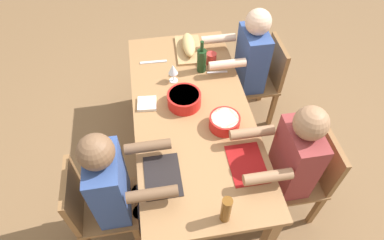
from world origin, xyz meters
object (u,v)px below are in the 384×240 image
(chair_far_left, at_px, (263,78))
(cup_far_left, at_px, (211,59))
(diner_far_right, at_px, (289,161))
(wine_glass, at_px, (173,70))
(chair_far_right, at_px, (306,174))
(cutting_board, at_px, (189,50))
(napkin_stack, at_px, (147,104))
(serving_bowl_greens, at_px, (184,99))
(beer_bottle, at_px, (226,210))
(diner_near_right, at_px, (117,186))
(serving_bowl_pasta, at_px, (225,121))
(wine_bottle, at_px, (202,60))
(bread_loaf, at_px, (189,45))
(diner_far_left, at_px, (247,62))
(chair_near_right, at_px, (95,206))
(dining_table, at_px, (192,118))

(chair_far_left, distance_m, cup_far_left, 0.60)
(diner_far_right, xyz_separation_m, wine_glass, (-0.87, -0.67, 0.16))
(chair_far_right, relative_size, cutting_board, 2.12)
(diner_far_right, height_order, napkin_stack, diner_far_right)
(wine_glass, xyz_separation_m, cup_far_left, (-0.16, 0.34, -0.06))
(serving_bowl_greens, bearing_deg, beer_bottle, 5.95)
(diner_near_right, xyz_separation_m, serving_bowl_pasta, (-0.34, 0.78, 0.10))
(napkin_stack, bearing_deg, cutting_board, 145.13)
(chair_far_left, height_order, wine_bottle, wine_bottle)
(cutting_board, height_order, beer_bottle, beer_bottle)
(chair_far_left, relative_size, bread_loaf, 2.66)
(bread_loaf, xyz_separation_m, beer_bottle, (1.57, -0.04, 0.04))
(diner_far_left, relative_size, wine_glass, 7.23)
(chair_near_right, distance_m, serving_bowl_greens, 0.98)
(chair_near_right, relative_size, wine_bottle, 2.93)
(chair_far_left, relative_size, diner_far_right, 0.71)
(chair_near_right, height_order, beer_bottle, beer_bottle)
(beer_bottle, bearing_deg, serving_bowl_pasta, 167.22)
(dining_table, bearing_deg, wine_bottle, 160.77)
(chair_near_right, bearing_deg, bread_loaf, 145.50)
(chair_near_right, height_order, cup_far_left, chair_near_right)
(dining_table, xyz_separation_m, diner_near_right, (0.52, -0.57, 0.04))
(cup_far_left, bearing_deg, serving_bowl_greens, -34.57)
(cup_far_left, bearing_deg, beer_bottle, -8.33)
(chair_near_right, distance_m, chair_far_right, 1.52)
(serving_bowl_pasta, relative_size, cup_far_left, 2.08)
(serving_bowl_greens, distance_m, wine_bottle, 0.41)
(diner_near_right, distance_m, wine_glass, 1.00)
(chair_near_right, relative_size, wine_glass, 5.12)
(serving_bowl_pasta, relative_size, napkin_stack, 1.55)
(dining_table, xyz_separation_m, chair_near_right, (0.52, -0.76, -0.17))
(diner_far_left, bearing_deg, chair_far_right, 9.97)
(diner_near_right, bearing_deg, diner_far_right, 90.00)
(serving_bowl_greens, relative_size, wine_glass, 1.53)
(diner_far_left, height_order, serving_bowl_pasta, diner_far_left)
(cutting_board, bearing_deg, wine_bottle, 12.96)
(diner_far_left, relative_size, bread_loaf, 3.75)
(chair_near_right, bearing_deg, beer_bottle, 67.50)
(diner_far_left, distance_m, wine_bottle, 0.46)
(chair_far_left, relative_size, beer_bottle, 3.86)
(diner_near_right, distance_m, napkin_stack, 0.68)
(chair_near_right, xyz_separation_m, cup_far_left, (-1.03, 1.01, 0.31))
(diner_near_right, relative_size, serving_bowl_greens, 4.73)
(dining_table, bearing_deg, cup_far_left, 153.67)
(beer_bottle, bearing_deg, chair_far_right, 115.30)
(chair_near_right, distance_m, cup_far_left, 1.47)
(chair_near_right, distance_m, wine_bottle, 1.37)
(diner_far_right, xyz_separation_m, napkin_stack, (-0.64, -0.90, 0.05))
(cutting_board, height_order, cup_far_left, cup_far_left)
(chair_near_right, height_order, wine_bottle, wine_bottle)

